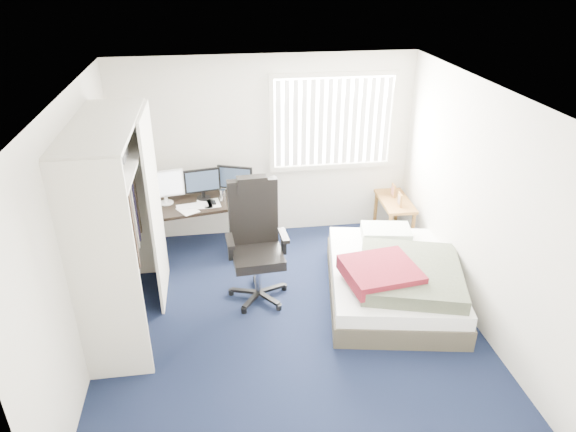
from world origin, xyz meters
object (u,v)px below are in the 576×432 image
(office_chair, at_px, (256,253))
(nightstand, at_px, (395,204))
(bed, at_px, (394,278))
(desk, at_px, (201,199))

(office_chair, height_order, nightstand, office_chair)
(bed, bearing_deg, office_chair, 167.71)
(desk, height_order, office_chair, office_chair)
(bed, bearing_deg, desk, 144.69)
(bed, bearing_deg, nightstand, 71.36)
(desk, xyz_separation_m, bed, (2.16, -1.53, -0.45))
(office_chair, distance_m, bed, 1.61)
(office_chair, bearing_deg, desk, 117.27)
(office_chair, xyz_separation_m, bed, (1.55, -0.34, -0.28))
(nightstand, distance_m, bed, 1.57)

